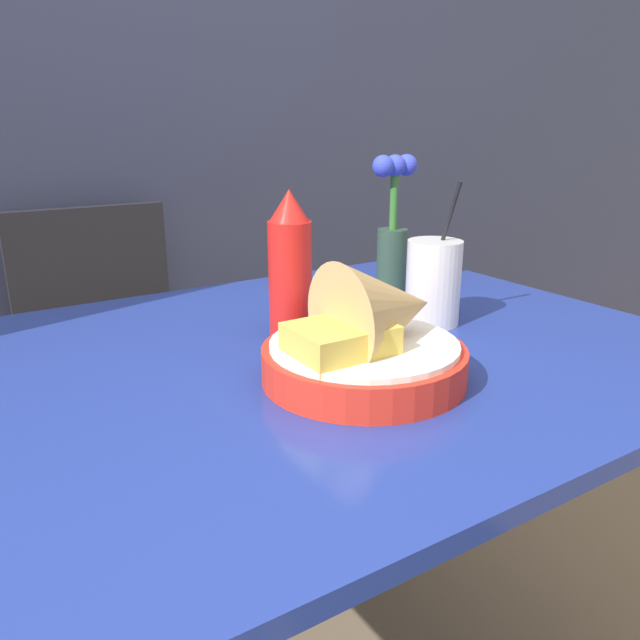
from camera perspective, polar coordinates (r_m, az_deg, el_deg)
The scene contains 7 objects.
wall_window at distance 1.85m, azimuth -19.95°, elevation 22.77°, with size 7.00×0.06×2.60m.
dining_table at distance 0.98m, azimuth -1.74°, elevation -8.41°, with size 1.21×0.89×0.78m.
chair_far_window at distance 1.71m, azimuth -18.83°, elevation -3.00°, with size 0.40×0.40×0.90m.
food_basket at distance 0.83m, azimuth 4.74°, elevation -1.65°, with size 0.27×0.27×0.17m.
ketchup_bottle at distance 0.99m, azimuth -2.75°, elevation 4.94°, with size 0.07×0.07×0.23m.
drink_cup at distance 1.07m, azimuth 10.34°, elevation 3.14°, with size 0.09×0.09×0.24m.
flower_vase at distance 1.26m, azimuth 6.67°, elevation 8.12°, with size 0.10×0.06×0.27m.
Camera 1 is at (-0.45, -0.76, 1.11)m, focal length 35.00 mm.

